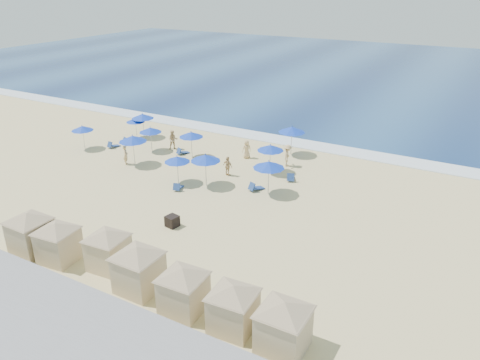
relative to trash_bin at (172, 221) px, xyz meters
name	(u,v)px	position (x,y,z in m)	size (l,w,h in m)	color
ground	(174,197)	(-2.58, 3.62, -0.37)	(160.00, 160.00, 0.00)	#D5C387
ocean	(373,73)	(-2.58, 58.62, -0.34)	(160.00, 80.00, 0.06)	navy
surf_line	(268,138)	(-2.58, 19.12, -0.33)	(160.00, 2.50, 0.08)	white
seawall	(9,287)	(-2.58, -9.88, 0.29)	(160.00, 6.10, 1.22)	gray
trash_bin	(172,221)	(0.00, 0.00, 0.00)	(0.73, 0.73, 0.73)	black
cabana_0	(29,227)	(-5.31, -6.38, 1.20)	(4.36, 4.36, 2.73)	#CDB78C
cabana_1	(57,237)	(-3.15, -6.26, 1.12)	(4.12, 4.12, 2.60)	#CDB78C
cabana_2	(107,244)	(-0.18, -5.44, 1.11)	(4.10, 4.10, 2.58)	#CDB78C
cabana_3	(138,263)	(2.59, -6.15, 1.22)	(4.43, 4.43, 2.78)	#CDB78C
cabana_4	(183,284)	(5.51, -6.36, 1.13)	(4.16, 4.16, 2.61)	#CDB78C
cabana_5	(233,302)	(8.22, -6.30, 1.11)	(4.11, 4.11, 2.58)	#CDB78C
cabana_6	(284,320)	(10.71, -6.35, 1.18)	(4.30, 4.30, 2.70)	#CDB78C
umbrella_0	(135,120)	(-14.04, 12.79, 1.47)	(1.86, 1.86, 2.12)	#A5A8AD
umbrella_1	(82,128)	(-16.14, 7.91, 1.63)	(2.02, 2.02, 2.30)	#A5A8AD
umbrella_2	(142,116)	(-13.52, 13.27, 1.82)	(2.21, 2.21, 2.52)	#A5A8AD
umbrella_3	(133,139)	(-9.36, 7.12, 1.96)	(2.36, 2.36, 2.69)	#A5A8AD
umbrella_4	(150,130)	(-10.30, 10.53, 1.66)	(2.05, 2.05, 2.33)	#A5A8AD
umbrella_5	(191,134)	(-6.14, 11.03, 1.74)	(2.14, 2.14, 2.43)	#A5A8AD
umbrella_6	(177,159)	(-3.79, 5.80, 1.61)	(2.00, 2.00, 2.28)	#A5A8AD
umbrella_7	(270,148)	(1.47, 11.24, 1.78)	(2.17, 2.17, 2.47)	#A5A8AD
umbrella_8	(205,158)	(-1.64, 6.48, 1.90)	(2.30, 2.30, 2.62)	#A5A8AD
umbrella_9	(292,129)	(1.28, 15.95, 2.00)	(2.40, 2.40, 2.73)	#A5A8AD
umbrella_10	(269,165)	(3.17, 7.49, 1.93)	(2.33, 2.33, 2.65)	#A5A8AD
beach_chair_0	(113,145)	(-14.09, 9.43, -0.14)	(0.74, 1.28, 0.66)	navy
beach_chair_1	(128,142)	(-13.47, 10.88, -0.11)	(1.06, 1.49, 0.75)	navy
beach_chair_2	(182,152)	(-7.35, 11.18, -0.14)	(0.93, 1.29, 0.65)	navy
beach_chair_3	(178,187)	(-3.06, 4.75, -0.14)	(0.85, 1.27, 0.64)	navy
beach_chair_4	(255,187)	(2.07, 7.51, -0.12)	(1.04, 1.39, 0.70)	navy
beach_chair_5	(291,177)	(3.63, 10.57, -0.12)	(1.01, 1.41, 0.71)	navy
beachgoer_0	(126,155)	(-10.03, 6.80, 0.46)	(0.60, 0.40, 1.66)	tan
beachgoer_1	(173,140)	(-8.84, 11.90, 0.54)	(0.88, 0.69, 1.81)	tan
beachgoer_2	(228,166)	(-1.19, 8.98, 0.44)	(0.95, 0.40, 1.62)	tan
beachgoer_3	(288,156)	(2.14, 13.22, 0.58)	(1.22, 0.70, 1.89)	tan
beachgoer_4	(247,149)	(-1.78, 13.21, 0.47)	(0.81, 0.53, 1.66)	tan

